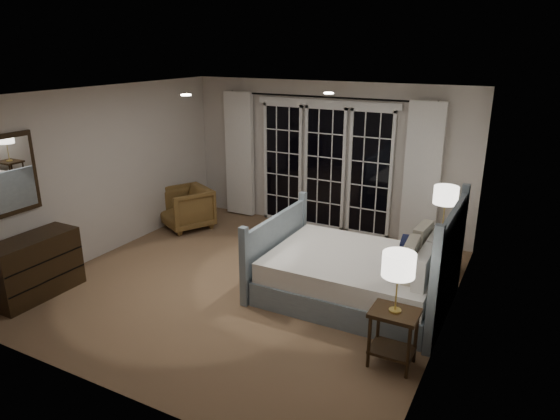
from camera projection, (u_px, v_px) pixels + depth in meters
The scene contains 20 objects.
floor at pixel (251, 283), 6.73m from camera, with size 5.00×5.00×0.00m, color brown.
ceiling at pixel (247, 93), 5.94m from camera, with size 5.00×5.00×0.00m, color white.
wall_left at pixel (106, 172), 7.44m from camera, with size 0.02×5.00×2.50m, color beige.
wall_right at pixel (453, 226), 5.22m from camera, with size 0.02×5.00×2.50m, color beige.
wall_back at pixel (326, 157), 8.43m from camera, with size 5.00×0.02×2.50m, color beige.
wall_front at pixel (96, 268), 4.23m from camera, with size 5.00×0.02×2.50m, color beige.
french_doors at pixel (325, 167), 8.44m from camera, with size 2.50×0.04×2.20m.
curtain_rod at pixel (325, 97), 8.03m from camera, with size 0.03×0.03×3.50m, color black.
curtain_left at pixel (240, 154), 9.09m from camera, with size 0.55×0.10×2.25m, color white.
curtain_right at pixel (422, 175), 7.63m from camera, with size 0.55×0.10×2.25m, color white.
downlight_a at pixel (329, 93), 6.09m from camera, with size 0.12×0.12×0.01m, color white.
downlight_b at pixel (186, 95), 5.87m from camera, with size 0.12×0.12×0.01m, color white.
bed at pixel (359, 274), 6.22m from camera, with size 2.27×1.63×1.33m.
nightstand_left at pixel (393, 330), 4.89m from camera, with size 0.46×0.37×0.60m.
nightstand_right at pixel (440, 245), 6.88m from camera, with size 0.49×0.39×0.64m.
lamp_left at pixel (399, 265), 4.67m from camera, with size 0.32×0.32×0.61m.
lamp_right at pixel (446, 196), 6.66m from camera, with size 0.33×0.33×0.63m.
armchair at pixel (186, 208), 8.66m from camera, with size 0.76×0.79×0.72m, color brown.
dresser at pixel (35, 267), 6.28m from camera, with size 0.47×1.11×0.79m.
mirror at pixel (7, 176), 6.02m from camera, with size 0.05×0.85×1.00m.
Camera 1 is at (3.19, -5.18, 3.05)m, focal length 32.00 mm.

